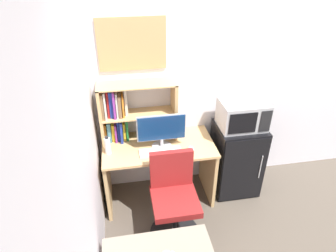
{
  "coord_description": "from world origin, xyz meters",
  "views": [
    {
      "loc": [
        -1.3,
        -2.94,
        2.63
      ],
      "look_at": [
        -0.85,
        -0.34,
        1.02
      ],
      "focal_mm": 31.84,
      "sensor_mm": 36.0,
      "label": 1
    }
  ],
  "objects_px": {
    "hutch_bookshelf": "(125,111)",
    "mini_fridge": "(236,158)",
    "monitor": "(162,130)",
    "water_bottle": "(108,146)",
    "desk_chair": "(174,202)",
    "microwave": "(243,115)",
    "keyboard": "(160,152)",
    "wall_corkboard": "(132,44)",
    "computer_mouse": "(191,149)"
  },
  "relations": [
    {
      "from": "hutch_bookshelf",
      "to": "mini_fridge",
      "type": "xyz_separation_m",
      "value": [
        1.26,
        -0.18,
        -0.67
      ]
    },
    {
      "from": "monitor",
      "to": "water_bottle",
      "type": "height_order",
      "value": "monitor"
    },
    {
      "from": "mini_fridge",
      "to": "desk_chair",
      "type": "xyz_separation_m",
      "value": [
        -0.86,
        -0.53,
        -0.03
      ]
    },
    {
      "from": "hutch_bookshelf",
      "to": "desk_chair",
      "type": "xyz_separation_m",
      "value": [
        0.4,
        -0.71,
        -0.7
      ]
    },
    {
      "from": "water_bottle",
      "to": "microwave",
      "type": "relative_size",
      "value": 0.42
    },
    {
      "from": "keyboard",
      "to": "desk_chair",
      "type": "xyz_separation_m",
      "value": [
        0.07,
        -0.38,
        -0.36
      ]
    },
    {
      "from": "keyboard",
      "to": "mini_fridge",
      "type": "relative_size",
      "value": 0.5
    },
    {
      "from": "wall_corkboard",
      "to": "mini_fridge",
      "type": "bearing_deg",
      "value": -14.07
    },
    {
      "from": "hutch_bookshelf",
      "to": "monitor",
      "type": "height_order",
      "value": "hutch_bookshelf"
    },
    {
      "from": "keyboard",
      "to": "desk_chair",
      "type": "distance_m",
      "value": 0.53
    },
    {
      "from": "hutch_bookshelf",
      "to": "microwave",
      "type": "xyz_separation_m",
      "value": [
        1.26,
        -0.17,
        -0.07
      ]
    },
    {
      "from": "keyboard",
      "to": "wall_corkboard",
      "type": "distance_m",
      "value": 1.12
    },
    {
      "from": "monitor",
      "to": "water_bottle",
      "type": "relative_size",
      "value": 2.48
    },
    {
      "from": "desk_chair",
      "to": "mini_fridge",
      "type": "bearing_deg",
      "value": 31.74
    },
    {
      "from": "microwave",
      "to": "desk_chair",
      "type": "xyz_separation_m",
      "value": [
        -0.86,
        -0.54,
        -0.63
      ]
    },
    {
      "from": "mini_fridge",
      "to": "microwave",
      "type": "height_order",
      "value": "microwave"
    },
    {
      "from": "water_bottle",
      "to": "microwave",
      "type": "xyz_separation_m",
      "value": [
        1.47,
        0.08,
        0.18
      ]
    },
    {
      "from": "water_bottle",
      "to": "desk_chair",
      "type": "xyz_separation_m",
      "value": [
        0.61,
        -0.46,
        -0.45
      ]
    },
    {
      "from": "monitor",
      "to": "microwave",
      "type": "height_order",
      "value": "microwave"
    },
    {
      "from": "keyboard",
      "to": "microwave",
      "type": "bearing_deg",
      "value": 9.51
    },
    {
      "from": "desk_chair",
      "to": "water_bottle",
      "type": "bearing_deg",
      "value": 142.98
    },
    {
      "from": "monitor",
      "to": "microwave",
      "type": "relative_size",
      "value": 1.03
    },
    {
      "from": "microwave",
      "to": "keyboard",
      "type": "bearing_deg",
      "value": -170.49
    },
    {
      "from": "keyboard",
      "to": "monitor",
      "type": "bearing_deg",
      "value": 73.4
    },
    {
      "from": "microwave",
      "to": "desk_chair",
      "type": "distance_m",
      "value": 1.19
    },
    {
      "from": "hutch_bookshelf",
      "to": "wall_corkboard",
      "type": "bearing_deg",
      "value": 41.4
    },
    {
      "from": "hutch_bookshelf",
      "to": "monitor",
      "type": "distance_m",
      "value": 0.44
    },
    {
      "from": "microwave",
      "to": "wall_corkboard",
      "type": "distance_m",
      "value": 1.39
    },
    {
      "from": "desk_chair",
      "to": "wall_corkboard",
      "type": "height_order",
      "value": "wall_corkboard"
    },
    {
      "from": "mini_fridge",
      "to": "desk_chair",
      "type": "distance_m",
      "value": 1.01
    },
    {
      "from": "computer_mouse",
      "to": "water_bottle",
      "type": "distance_m",
      "value": 0.87
    },
    {
      "from": "hutch_bookshelf",
      "to": "water_bottle",
      "type": "xyz_separation_m",
      "value": [
        -0.21,
        -0.25,
        -0.25
      ]
    },
    {
      "from": "computer_mouse",
      "to": "mini_fridge",
      "type": "distance_m",
      "value": 0.72
    },
    {
      "from": "hutch_bookshelf",
      "to": "mini_fridge",
      "type": "bearing_deg",
      "value": -8.01
    },
    {
      "from": "mini_fridge",
      "to": "wall_corkboard",
      "type": "bearing_deg",
      "value": 165.93
    },
    {
      "from": "keyboard",
      "to": "microwave",
      "type": "xyz_separation_m",
      "value": [
        0.93,
        0.16,
        0.27
      ]
    },
    {
      "from": "microwave",
      "to": "wall_corkboard",
      "type": "height_order",
      "value": "wall_corkboard"
    },
    {
      "from": "hutch_bookshelf",
      "to": "desk_chair",
      "type": "bearing_deg",
      "value": -60.73
    },
    {
      "from": "computer_mouse",
      "to": "microwave",
      "type": "height_order",
      "value": "microwave"
    },
    {
      "from": "keyboard",
      "to": "computer_mouse",
      "type": "xyz_separation_m",
      "value": [
        0.32,
        -0.02,
        0.01
      ]
    },
    {
      "from": "desk_chair",
      "to": "wall_corkboard",
      "type": "bearing_deg",
      "value": 108.62
    },
    {
      "from": "hutch_bookshelf",
      "to": "keyboard",
      "type": "xyz_separation_m",
      "value": [
        0.32,
        -0.33,
        -0.34
      ]
    },
    {
      "from": "mini_fridge",
      "to": "keyboard",
      "type": "bearing_deg",
      "value": -170.67
    },
    {
      "from": "mini_fridge",
      "to": "microwave",
      "type": "xyz_separation_m",
      "value": [
        0.0,
        0.0,
        0.6
      ]
    },
    {
      "from": "mini_fridge",
      "to": "wall_corkboard",
      "type": "xyz_separation_m",
      "value": [
        -1.14,
        0.28,
        1.35
      ]
    },
    {
      "from": "hutch_bookshelf",
      "to": "wall_corkboard",
      "type": "height_order",
      "value": "wall_corkboard"
    },
    {
      "from": "computer_mouse",
      "to": "water_bottle",
      "type": "bearing_deg",
      "value": 173.52
    },
    {
      "from": "microwave",
      "to": "wall_corkboard",
      "type": "relative_size",
      "value": 0.74
    },
    {
      "from": "keyboard",
      "to": "microwave",
      "type": "height_order",
      "value": "microwave"
    },
    {
      "from": "water_bottle",
      "to": "mini_fridge",
      "type": "distance_m",
      "value": 1.53
    }
  ]
}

